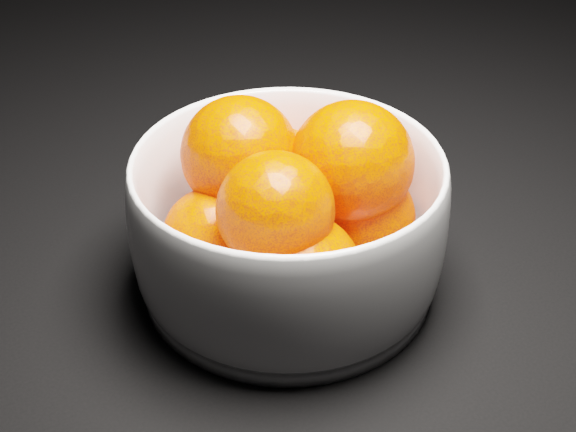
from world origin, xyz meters
name	(u,v)px	position (x,y,z in m)	size (l,w,h in m)	color
bowl	(288,222)	(-0.06, 0.25, 0.05)	(0.21, 0.21, 0.10)	silver
orange_pile	(293,202)	(-0.06, 0.25, 0.07)	(0.17, 0.18, 0.12)	#F63500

